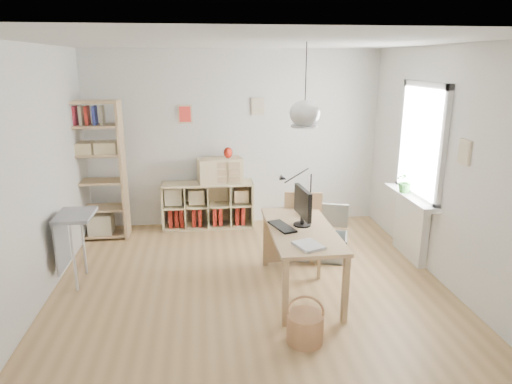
{
  "coord_description": "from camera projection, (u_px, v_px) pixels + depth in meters",
  "views": [
    {
      "loc": [
        -0.49,
        -4.76,
        2.51
      ],
      "look_at": [
        0.1,
        0.3,
        1.05
      ],
      "focal_mm": 32.0,
      "sensor_mm": 36.0,
      "label": 1
    }
  ],
  "objects": [
    {
      "name": "ground",
      "position": [
        250.0,
        286.0,
        5.3
      ],
      "size": [
        4.5,
        4.5,
        0.0
      ],
      "primitive_type": "plane",
      "color": "tan",
      "rests_on": "ground"
    },
    {
      "name": "room_shell",
      "position": [
        305.0,
        113.0,
        4.66
      ],
      "size": [
        4.5,
        4.5,
        4.5
      ],
      "color": "white",
      "rests_on": "ground"
    },
    {
      "name": "window_unit",
      "position": [
        422.0,
        142.0,
        5.69
      ],
      "size": [
        0.07,
        1.16,
        1.46
      ],
      "color": "white",
      "rests_on": "ground"
    },
    {
      "name": "radiator",
      "position": [
        411.0,
        228.0,
        6.0
      ],
      "size": [
        0.1,
        0.8,
        0.8
      ],
      "primitive_type": "cube",
      "color": "white",
      "rests_on": "ground"
    },
    {
      "name": "windowsill",
      "position": [
        410.0,
        197.0,
        5.88
      ],
      "size": [
        0.22,
        1.2,
        0.06
      ],
      "primitive_type": "cube",
      "color": "white",
      "rests_on": "radiator"
    },
    {
      "name": "desk",
      "position": [
        301.0,
        236.0,
        5.03
      ],
      "size": [
        0.7,
        1.5,
        0.75
      ],
      "color": "tan",
      "rests_on": "ground"
    },
    {
      "name": "cube_shelf",
      "position": [
        207.0,
        208.0,
        7.15
      ],
      "size": [
        1.4,
        0.38,
        0.72
      ],
      "color": "beige",
      "rests_on": "ground"
    },
    {
      "name": "tall_bookshelf",
      "position": [
        95.0,
        165.0,
        6.49
      ],
      "size": [
        0.8,
        0.38,
        2.0
      ],
      "color": "tan",
      "rests_on": "ground"
    },
    {
      "name": "side_table",
      "position": [
        70.0,
        229.0,
        5.22
      ],
      "size": [
        0.4,
        0.55,
        0.85
      ],
      "color": "#969699",
      "rests_on": "ground"
    },
    {
      "name": "chair",
      "position": [
        303.0,
        228.0,
        5.6
      ],
      "size": [
        0.55,
        0.55,
        0.96
      ],
      "rotation": [
        0.0,
        0.0,
        -0.21
      ],
      "color": "#969699",
      "rests_on": "ground"
    },
    {
      "name": "wicker_basket",
      "position": [
        305.0,
        327.0,
        4.21
      ],
      "size": [
        0.34,
        0.34,
        0.47
      ],
      "rotation": [
        0.0,
        0.0,
        -0.18
      ],
      "color": "#AE7D4E",
      "rests_on": "ground"
    },
    {
      "name": "storage_chest",
      "position": [
        323.0,
        240.0,
        6.08
      ],
      "size": [
        0.82,
        0.87,
        0.67
      ],
      "rotation": [
        0.0,
        0.0,
        -0.32
      ],
      "color": "#B1B1AD",
      "rests_on": "ground"
    },
    {
      "name": "monitor",
      "position": [
        303.0,
        205.0,
        5.03
      ],
      "size": [
        0.2,
        0.49,
        0.43
      ],
      "rotation": [
        0.0,
        0.0,
        0.1
      ],
      "color": "black",
      "rests_on": "desk"
    },
    {
      "name": "keyboard",
      "position": [
        282.0,
        227.0,
        5.02
      ],
      "size": [
        0.28,
        0.45,
        0.02
      ],
      "primitive_type": "cube",
      "rotation": [
        0.0,
        0.0,
        0.32
      ],
      "color": "black",
      "rests_on": "desk"
    },
    {
      "name": "task_lamp",
      "position": [
        295.0,
        185.0,
        5.51
      ],
      "size": [
        0.44,
        0.16,
        0.47
      ],
      "color": "black",
      "rests_on": "desk"
    },
    {
      "name": "yarn_ball",
      "position": [
        304.0,
        209.0,
        5.44
      ],
      "size": [
        0.13,
        0.13,
        0.13
      ],
      "primitive_type": "sphere",
      "color": "#450912",
      "rests_on": "desk"
    },
    {
      "name": "paper_tray",
      "position": [
        308.0,
        245.0,
        4.5
      ],
      "size": [
        0.32,
        0.35,
        0.03
      ],
      "primitive_type": "cube",
      "rotation": [
        0.0,
        0.0,
        0.36
      ],
      "color": "white",
      "rests_on": "desk"
    },
    {
      "name": "drawer_chest",
      "position": [
        220.0,
        170.0,
        6.96
      ],
      "size": [
        0.71,
        0.41,
        0.38
      ],
      "primitive_type": "cube",
      "rotation": [
        0.0,
        0.0,
        0.16
      ],
      "color": "beige",
      "rests_on": "cube_shelf"
    },
    {
      "name": "red_vase",
      "position": [
        228.0,
        153.0,
        6.9
      ],
      "size": [
        0.14,
        0.14,
        0.17
      ],
      "primitive_type": "ellipsoid",
      "color": "#9E190D",
      "rests_on": "drawer_chest"
    },
    {
      "name": "potted_plant",
      "position": [
        406.0,
        181.0,
        5.94
      ],
      "size": [
        0.3,
        0.28,
        0.29
      ],
      "primitive_type": "imported",
      "rotation": [
        0.0,
        0.0,
        -0.19
      ],
      "color": "#2C6A28",
      "rests_on": "windowsill"
    }
  ]
}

